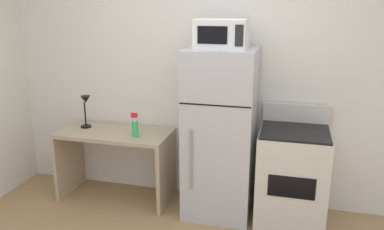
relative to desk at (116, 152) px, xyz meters
The scene contains 7 objects.
wall_back_white 1.26m from the desk, 20.67° to the left, with size 5.00×0.10×2.60m, color silver.
desk is the anchor object (origin of this frame).
desk_lamp 0.58m from the desk, behind, with size 0.14×0.12×0.35m.
spray_bottle 0.44m from the desk, 20.10° to the right, with size 0.06×0.06×0.25m.
refrigerator 1.16m from the desk, ahead, with size 0.65×0.62×1.64m.
microwave 1.68m from the desk, ahead, with size 0.46×0.35×0.26m.
oven_range 1.82m from the desk, ahead, with size 0.63×0.61×1.10m.
Camera 1 is at (0.84, -2.15, 2.03)m, focal length 36.19 mm.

